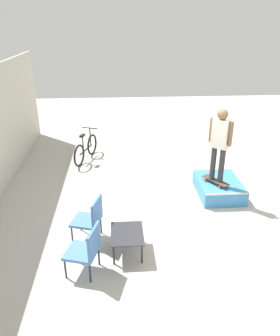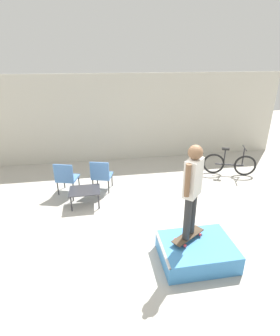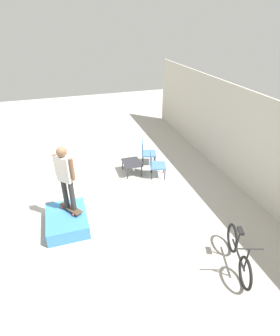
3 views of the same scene
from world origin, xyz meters
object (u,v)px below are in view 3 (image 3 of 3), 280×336
(skate_ramp_box, at_px, (67,220))
(patio_chair_right, at_px, (155,163))
(skateboard_on_ramp, at_px, (71,208))
(patio_chair_left, at_px, (146,151))
(coffee_table, at_px, (132,164))
(person_skater, at_px, (65,174))
(bicycle, at_px, (239,253))

(skate_ramp_box, bearing_deg, patio_chair_right, 118.04)
(skateboard_on_ramp, distance_m, patio_chair_left, 3.79)
(skateboard_on_ramp, distance_m, coffee_table, 2.94)
(person_skater, height_order, patio_chair_left, person_skater)
(person_skater, bearing_deg, bicycle, 5.40)
(patio_chair_left, bearing_deg, person_skater, 146.59)
(person_skater, distance_m, bicycle, 4.35)
(coffee_table, xyz_separation_m, patio_chair_right, (0.44, 0.70, 0.14))
(skateboard_on_ramp, relative_size, patio_chair_right, 0.78)
(patio_chair_left, relative_size, bicycle, 0.59)
(patio_chair_left, relative_size, patio_chair_right, 1.00)
(patio_chair_left, height_order, bicycle, bicycle)
(patio_chair_right, xyz_separation_m, bicycle, (4.04, 0.42, -0.15))
(skateboard_on_ramp, relative_size, coffee_table, 0.95)
(skate_ramp_box, distance_m, patio_chair_left, 4.00)
(person_skater, bearing_deg, coffee_table, 84.08)
(patio_chair_left, height_order, patio_chair_right, same)
(skateboard_on_ramp, relative_size, person_skater, 0.41)
(person_skater, relative_size, patio_chair_right, 1.91)
(skate_ramp_box, relative_size, bicycle, 0.87)
(bicycle, bearing_deg, person_skater, -107.95)
(person_skater, xyz_separation_m, coffee_table, (-1.94, 2.21, -1.13))
(skate_ramp_box, height_order, patio_chair_left, patio_chair_left)
(patio_chair_left, distance_m, bicycle, 5.00)
(skateboard_on_ramp, height_order, patio_chair_right, patio_chair_right)
(coffee_table, bearing_deg, patio_chair_left, 125.49)
(bicycle, bearing_deg, patio_chair_right, -154.54)
(skate_ramp_box, distance_m, coffee_table, 3.14)
(skate_ramp_box, height_order, patio_chair_right, patio_chair_right)
(coffee_table, bearing_deg, skate_ramp_box, -48.65)
(coffee_table, xyz_separation_m, patio_chair_left, (-0.50, 0.70, 0.14))
(person_skater, relative_size, patio_chair_left, 1.91)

